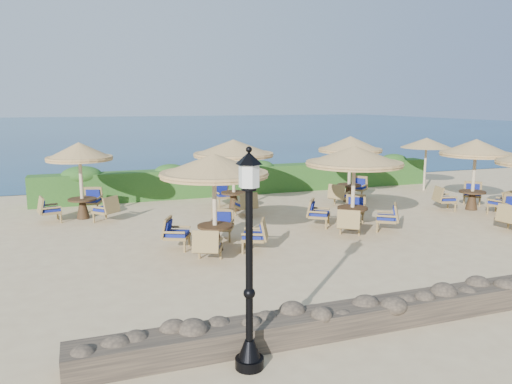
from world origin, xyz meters
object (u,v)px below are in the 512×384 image
Objects in this scene: cafe_set_5 at (350,154)px; lamp_post at (249,271)px; cafe_set_6 at (475,161)px; cafe_set_0 at (214,183)px; cafe_set_1 at (354,170)px; cafe_set_3 at (80,169)px; cafe_set_4 at (234,156)px; extra_parasol at (426,143)px.

lamp_post is at bearing -126.42° from cafe_set_5.
lamp_post is 1.21× the size of cafe_set_6.
cafe_set_5 is at bearing 34.40° from cafe_set_0.
cafe_set_5 and cafe_set_6 have the same top height.
cafe_set_1 and cafe_set_3 have the same top height.
cafe_set_0 is 0.99× the size of cafe_set_4.
cafe_set_4 is (3.08, 10.74, 0.49)m from lamp_post.
extra_parasol is 0.88× the size of cafe_set_6.
extra_parasol is 0.82× the size of cafe_set_0.
cafe_set_0 and cafe_set_5 have the same top height.
cafe_set_0 is 5.03m from cafe_set_4.
cafe_set_1 and cafe_set_6 have the same top height.
lamp_post reaches higher than cafe_set_5.
extra_parasol is 0.91× the size of cafe_set_5.
lamp_post is 1.38× the size of extra_parasol.
lamp_post is 13.45m from cafe_set_5.
cafe_set_6 is at bearing -18.45° from cafe_set_4.
cafe_set_6 is (10.45, 1.80, -0.00)m from cafe_set_0.
cafe_set_5 is at bearing -2.78° from cafe_set_3.
lamp_post is 17.41m from extra_parasol.
cafe_set_1 is 5.83m from cafe_set_6.
cafe_set_0 is at bearing -113.06° from cafe_set_4.
cafe_set_1 is at bearing 49.75° from lamp_post.
cafe_set_3 is at bearing 173.87° from cafe_set_4.
cafe_set_0 is at bearing -170.71° from cafe_set_1.
cafe_set_1 is (-6.77, -5.11, -0.29)m from extra_parasol.
lamp_post is 11.54m from cafe_set_3.
cafe_set_3 is at bearing 177.22° from cafe_set_5.
cafe_set_4 is at bearing 66.94° from cafe_set_0.
cafe_set_1 is at bearing -142.93° from extra_parasol.
lamp_post is 9.03m from cafe_set_1.
cafe_set_4 is (1.97, 4.63, 0.18)m from cafe_set_0.
cafe_set_0 is at bearing -152.87° from extra_parasol.
cafe_set_1 is (4.72, 0.77, 0.03)m from cafe_set_0.
cafe_set_4 is 1.12× the size of cafe_set_5.
cafe_set_0 is 1.11× the size of cafe_set_5.
cafe_set_6 is at bearing 9.76° from cafe_set_0.
cafe_set_4 and cafe_set_5 have the same top height.
lamp_post is at bearing -145.62° from cafe_set_6.
extra_parasol is (12.60, 12.00, 0.62)m from lamp_post.
cafe_set_3 and cafe_set_4 have the same top height.
cafe_set_4 is (5.32, -0.57, 0.29)m from cafe_set_3.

